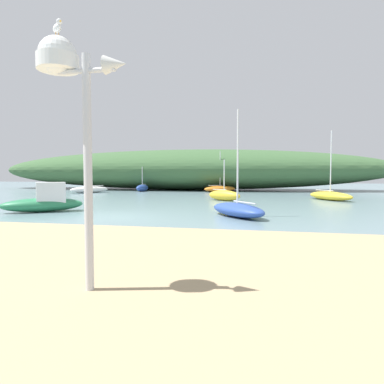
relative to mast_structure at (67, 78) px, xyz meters
name	(u,v)px	position (x,y,z in m)	size (l,w,h in m)	color
ground_plane	(114,217)	(-3.57, 9.04, -3.22)	(120.00, 120.00, 0.00)	gray
distant_hill	(183,170)	(-6.62, 35.24, -0.77)	(49.47, 11.10, 4.91)	#3D6038
mast_structure	(67,78)	(0.00, 0.00, 0.00)	(1.32, 0.58, 3.60)	silver
seagull_on_radar	(57,27)	(-0.13, -0.01, 0.70)	(0.26, 0.22, 0.21)	orange
motorboat_off_point	(45,201)	(-7.80, 10.13, -2.70)	(3.73, 3.27, 1.47)	#287A4C
sailboat_centre_water	(89,189)	(-14.14, 25.81, -2.87)	(3.24, 3.91, 3.88)	white
sailboat_mid_channel	(330,196)	(7.68, 20.78, -2.88)	(3.11, 4.15, 5.00)	gold
sailboat_near_shore	(224,195)	(0.22, 18.81, -2.83)	(2.76, 2.24, 2.90)	gold
sailboat_far_right	(220,189)	(-1.44, 30.29, -2.88)	(3.83, 3.40, 4.32)	orange
sailboat_east_reach	(142,188)	(-9.96, 29.71, -2.83)	(1.12, 2.49, 2.72)	#2D4C9E
sailboat_inner_mooring	(237,209)	(1.73, 10.15, -2.90)	(3.16, 3.65, 4.68)	#2D4C9E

